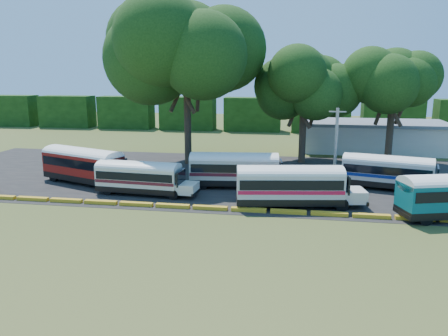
% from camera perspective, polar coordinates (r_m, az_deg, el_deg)
% --- Properties ---
extents(ground, '(160.00, 160.00, 0.00)m').
position_cam_1_polar(ground, '(33.34, -4.70, -5.85)').
color(ground, '#2C4416').
rests_on(ground, ground).
extents(asphalt_strip, '(64.00, 24.00, 0.02)m').
position_cam_1_polar(asphalt_strip, '(44.46, 0.31, -1.13)').
color(asphalt_strip, black).
rests_on(asphalt_strip, ground).
extents(curb, '(53.70, 0.45, 0.30)m').
position_cam_1_polar(curb, '(34.22, -4.30, -5.09)').
color(curb, '#C78A17').
rests_on(curb, ground).
extents(terminal_building, '(19.00, 9.00, 4.00)m').
position_cam_1_polar(terminal_building, '(62.09, 18.80, 3.98)').
color(terminal_building, beige).
rests_on(terminal_building, ground).
extents(treeline_backdrop, '(130.00, 4.00, 6.00)m').
position_cam_1_polar(treeline_backdrop, '(79.42, 3.76, 7.01)').
color(treeline_backdrop, black).
rests_on(treeline_backdrop, ground).
extents(bus_red, '(10.60, 6.12, 3.41)m').
position_cam_1_polar(bus_red, '(43.48, -17.75, 0.59)').
color(bus_red, black).
rests_on(bus_red, ground).
extents(bus_cream_west, '(9.02, 2.82, 2.92)m').
position_cam_1_polar(bus_cream_west, '(38.37, -10.81, -1.03)').
color(bus_cream_west, black).
rests_on(bus_cream_west, ground).
extents(bus_cream_east, '(10.06, 3.40, 3.24)m').
position_cam_1_polar(bus_cream_east, '(40.03, 1.65, 0.02)').
color(bus_cream_east, black).
rests_on(bus_cream_east, ground).
extents(bus_white_red, '(10.36, 4.04, 3.32)m').
position_cam_1_polar(bus_white_red, '(34.61, 8.90, -2.03)').
color(bus_white_red, black).
rests_on(bus_white_red, ground).
extents(bus_white_blue, '(9.74, 4.66, 3.11)m').
position_cam_1_polar(bus_white_blue, '(42.06, 20.81, -0.30)').
color(bus_white_blue, black).
rests_on(bus_white_blue, ground).
extents(tree_west, '(13.31, 13.31, 18.10)m').
position_cam_1_polar(tree_west, '(50.06, -4.95, 15.52)').
color(tree_west, '#34291A').
rests_on(tree_west, ground).
extents(tree_center, '(9.44, 9.44, 12.92)m').
position_cam_1_polar(tree_center, '(51.34, 10.48, 11.07)').
color(tree_center, '#34291A').
rests_on(tree_center, ground).
extents(tree_east, '(8.46, 8.46, 13.14)m').
position_cam_1_polar(tree_east, '(53.73, 21.36, 11.08)').
color(tree_east, '#34291A').
rests_on(tree_east, ground).
extents(utility_pole, '(1.60, 0.30, 7.08)m').
position_cam_1_polar(utility_pole, '(43.79, 14.40, 3.12)').
color(utility_pole, gray).
rests_on(utility_pole, ground).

